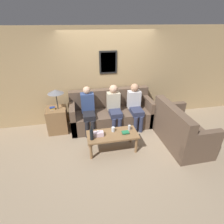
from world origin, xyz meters
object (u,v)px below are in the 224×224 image
(couch_side, at_px, (180,131))
(person_right, at_px, (135,104))
(wine_bottle, at_px, (92,134))
(drinking_glass, at_px, (113,129))
(coffee_table, at_px, (112,136))
(person_left, at_px, (88,108))
(person_middle, at_px, (114,106))
(couch_main, at_px, (111,114))

(couch_side, xyz_separation_m, person_right, (-0.81, 1.00, 0.32))
(wine_bottle, bearing_deg, person_right, 38.37)
(drinking_glass, distance_m, person_right, 1.16)
(person_right, bearing_deg, coffee_table, -131.98)
(couch_side, height_order, person_right, person_right)
(person_left, bearing_deg, couch_side, -26.10)
(person_right, bearing_deg, person_middle, 178.78)
(person_middle, bearing_deg, drinking_glass, -104.17)
(wine_bottle, bearing_deg, couch_side, 0.80)
(drinking_glass, xyz_separation_m, person_left, (-0.49, 0.85, 0.17))
(person_left, bearing_deg, drinking_glass, -60.29)
(wine_bottle, xyz_separation_m, person_right, (1.30, 1.03, 0.10))
(person_left, bearing_deg, person_right, -1.13)
(couch_main, relative_size, person_left, 1.85)
(couch_side, xyz_separation_m, person_middle, (-1.39, 1.01, 0.32))
(coffee_table, bearing_deg, person_middle, 75.02)
(wine_bottle, bearing_deg, coffee_table, 12.64)
(drinking_glass, bearing_deg, person_left, 119.71)
(person_left, xyz_separation_m, person_middle, (0.70, -0.01, 0.01))
(couch_main, xyz_separation_m, person_left, (-0.65, -0.16, 0.32))
(wine_bottle, relative_size, person_middle, 0.27)
(couch_main, relative_size, wine_bottle, 6.83)
(couch_main, bearing_deg, person_middle, -73.83)
(couch_main, relative_size, drinking_glass, 20.49)
(couch_main, xyz_separation_m, person_middle, (0.05, -0.17, 0.33))
(coffee_table, xyz_separation_m, person_right, (0.83, 0.92, 0.29))
(couch_side, height_order, drinking_glass, couch_side)
(drinking_glass, bearing_deg, person_right, 46.18)
(drinking_glass, height_order, person_left, person_left)
(drinking_glass, xyz_separation_m, person_right, (0.79, 0.83, 0.17))
(person_left, relative_size, person_right, 1.00)
(couch_main, xyz_separation_m, couch_side, (1.44, -1.18, 0.00))
(couch_side, height_order, person_left, person_left)
(wine_bottle, relative_size, person_right, 0.27)
(couch_main, distance_m, drinking_glass, 1.03)
(couch_side, bearing_deg, drinking_glass, 83.82)
(coffee_table, distance_m, person_right, 1.28)
(wine_bottle, distance_m, person_middle, 1.27)
(drinking_glass, bearing_deg, coffee_table, -111.61)
(couch_side, relative_size, person_left, 1.23)
(couch_main, xyz_separation_m, person_right, (0.63, -0.18, 0.32))
(couch_side, height_order, coffee_table, couch_side)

